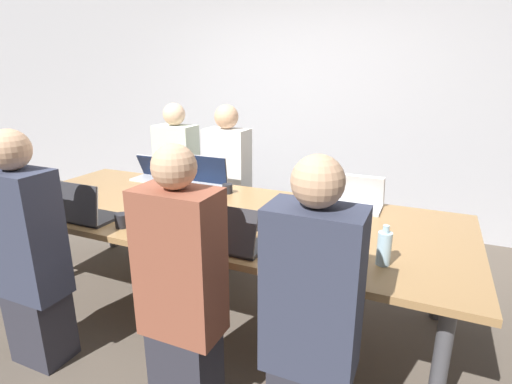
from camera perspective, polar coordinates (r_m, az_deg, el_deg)
The scene contains 20 objects.
ground_plane at distance 3.19m, azimuth -5.07°, elevation -15.59°, with size 24.00×24.00×0.00m, color brown.
curtain_wall at distance 4.63m, azimuth 7.38°, elevation 13.05°, with size 12.00×0.06×2.80m.
conference_table at distance 2.87m, azimuth -5.43°, elevation -3.84°, with size 3.36×1.32×0.75m.
laptop_near_right at distance 2.07m, azimuth 10.64°, elevation -8.77°, with size 0.32×0.26×0.26m.
person_near_right at distance 1.82m, azimuth 7.89°, elevation -17.64°, with size 0.40×0.24×1.41m.
cup_near_right at distance 2.18m, azimuth 4.99°, elevation -7.98°, with size 0.09×0.09×0.09m.
bottle_near_right at distance 2.17m, azimuth 17.83°, elevation -7.59°, with size 0.07×0.07×0.22m.
laptop_far_midleft at distance 3.44m, azimuth -7.28°, elevation 1.94°, with size 0.36×0.25×0.26m.
person_far_midleft at distance 3.79m, azimuth -4.04°, elevation 1.36°, with size 0.40×0.24×1.42m.
cup_far_midleft at distance 3.26m, azimuth -4.10°, elevation 0.48°, with size 0.08×0.08×0.08m.
laptop_far_left at distance 3.77m, azimuth -14.30°, elevation 2.70°, with size 0.36×0.23×0.22m.
person_far_left at distance 4.09m, azimuth -11.11°, elevation 2.18°, with size 0.40×0.24×1.41m.
bottle_far_left at distance 3.48m, azimuth -11.84°, elevation 2.38°, with size 0.07×0.07×0.25m.
laptop_far_right at distance 3.00m, azimuth 14.40°, elevation -0.83°, with size 0.35×0.25×0.25m.
laptop_near_left at distance 2.86m, azimuth -23.25°, elevation -2.44°, with size 0.34×0.27×0.27m.
person_near_left at distance 2.67m, azimuth -29.72°, elevation -7.85°, with size 0.40×0.24×1.42m.
cup_near_left at distance 2.69m, azimuth -18.61°, elevation -3.88°, with size 0.09×0.09×0.09m.
laptop_near_midright at distance 2.24m, azimuth -3.83°, elevation -6.45°, with size 0.37×0.26×0.26m.
person_near_midright at distance 2.05m, azimuth -10.58°, elevation -13.58°, with size 0.40×0.24×1.41m.
stapler at distance 2.56m, azimuth 0.98°, elevation -4.55°, with size 0.05×0.15×0.05m.
Camera 1 is at (1.33, -2.33, 1.72)m, focal length 28.00 mm.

